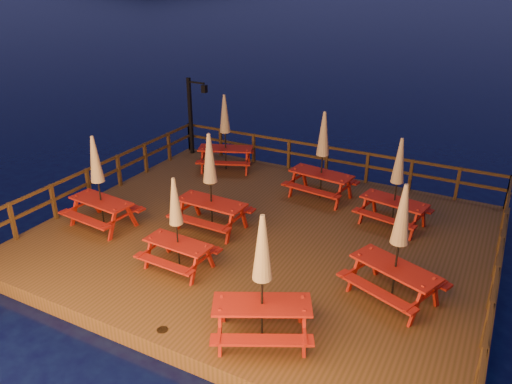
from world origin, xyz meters
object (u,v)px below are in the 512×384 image
Objects in this scene: picnic_table_2 at (262,277)px; lamp_post at (193,109)px; picnic_table_1 at (322,154)px; picnic_table_0 at (399,242)px.

lamp_post is at bearing 103.78° from picnic_table_2.
lamp_post is 6.12m from picnic_table_1.
picnic_table_1 is at bearing -15.00° from lamp_post.
lamp_post reaches higher than picnic_table_0.
picnic_table_1 is 1.03× the size of picnic_table_2.
picnic_table_0 is 0.98× the size of picnic_table_1.
lamp_post is 1.08× the size of picnic_table_0.
lamp_post is 1.09× the size of picnic_table_2.
picnic_table_0 reaches higher than picnic_table_2.
picnic_table_2 is (1.40, -6.82, -0.04)m from picnic_table_1.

